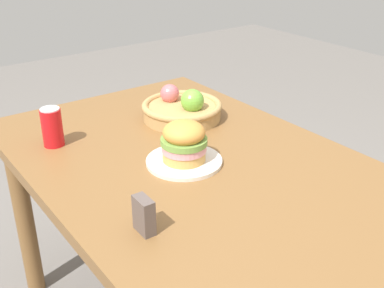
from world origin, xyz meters
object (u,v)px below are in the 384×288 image
Objects in this scene: plate at (184,161)px; sandwich at (184,141)px; fruit_basket at (182,108)px; napkin_holder at (144,215)px; soda_can at (52,127)px.

plate is 1.65× the size of sandwich.
plate is 0.79× the size of fruit_basket.
plate is 0.35m from napkin_holder.
soda_can reaches higher than fruit_basket.
napkin_holder is (0.22, -0.27, 0.04)m from plate.
sandwich is 0.35m from napkin_holder.
soda_can is at bearing -142.78° from sandwich.
fruit_basket is at bearing 145.74° from plate.
soda_can is 1.40× the size of napkin_holder.
sandwich is 1.10× the size of soda_can.
fruit_basket is (-0.29, 0.19, 0.03)m from plate.
napkin_holder is (0.57, -0.01, -0.02)m from soda_can.
sandwich reaches higher than plate.
fruit_basket is (-0.29, 0.19, -0.03)m from sandwich.
fruit_basket reaches higher than napkin_holder.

